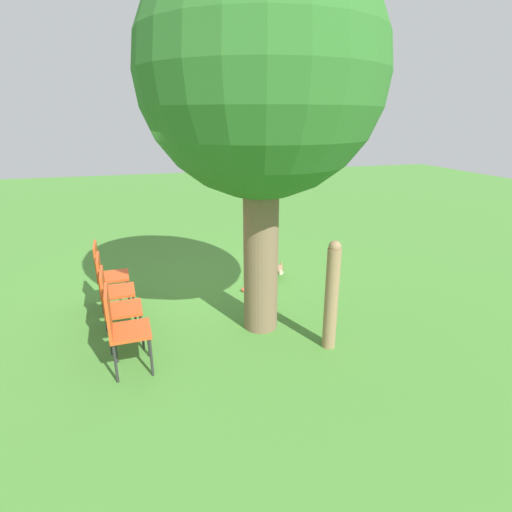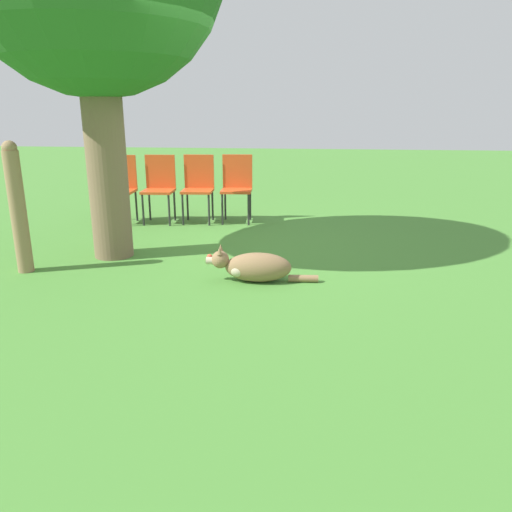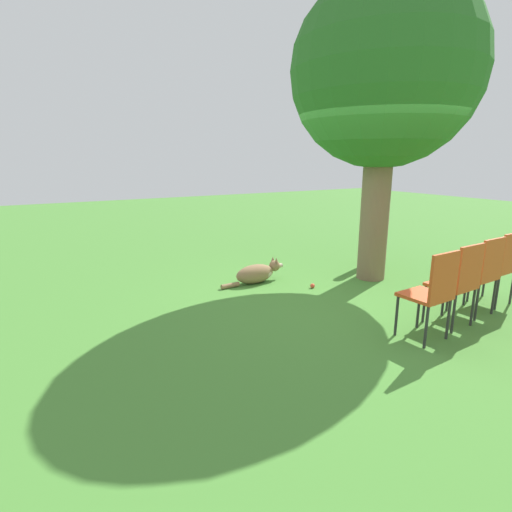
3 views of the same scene
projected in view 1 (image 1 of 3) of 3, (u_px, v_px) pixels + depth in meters
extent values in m
plane|color=#478433|center=(226.00, 302.00, 6.01)|extent=(30.00, 30.00, 0.00)
cylinder|color=#7A6047|center=(261.00, 242.00, 4.94)|extent=(0.44, 0.44, 2.34)
sphere|color=#2D6B28|center=(262.00, 73.00, 4.31)|extent=(2.72, 2.72, 2.72)
ellipsoid|color=olive|center=(270.00, 266.00, 7.05)|extent=(0.32, 0.67, 0.29)
ellipsoid|color=#C6B293|center=(274.00, 270.00, 6.89)|extent=(0.26, 0.24, 0.17)
sphere|color=olive|center=(278.00, 269.00, 6.69)|extent=(0.18, 0.18, 0.17)
cylinder|color=#C6B293|center=(281.00, 272.00, 6.60)|extent=(0.08, 0.08, 0.07)
cone|color=olive|center=(281.00, 263.00, 6.67)|extent=(0.06, 0.06, 0.08)
cone|color=olive|center=(276.00, 264.00, 6.64)|extent=(0.06, 0.06, 0.08)
cylinder|color=olive|center=(261.00, 264.00, 7.48)|extent=(0.09, 0.30, 0.07)
cylinder|color=#937551|center=(331.00, 299.00, 4.65)|extent=(0.16, 0.16, 1.25)
sphere|color=#937551|center=(335.00, 247.00, 4.44)|extent=(0.14, 0.14, 0.14)
cube|color=#D14C1E|center=(113.00, 276.00, 5.73)|extent=(0.44, 0.46, 0.04)
cube|color=#D14C1E|center=(97.00, 261.00, 5.59)|extent=(0.05, 0.44, 0.49)
cylinder|color=#2D2D2D|center=(128.00, 285.00, 6.04)|extent=(0.03, 0.03, 0.45)
cylinder|color=#2D2D2D|center=(129.00, 295.00, 5.70)|extent=(0.03, 0.03, 0.45)
cylinder|color=#2D2D2D|center=(103.00, 288.00, 5.93)|extent=(0.03, 0.03, 0.45)
cylinder|color=#2D2D2D|center=(102.00, 299.00, 5.59)|extent=(0.03, 0.03, 0.45)
cube|color=#D14C1E|center=(118.00, 291.00, 5.24)|extent=(0.44, 0.46, 0.04)
cube|color=#D14C1E|center=(100.00, 274.00, 5.10)|extent=(0.05, 0.44, 0.49)
cylinder|color=#2D2D2D|center=(133.00, 300.00, 5.55)|extent=(0.03, 0.03, 0.45)
cylinder|color=#2D2D2D|center=(135.00, 312.00, 5.21)|extent=(0.03, 0.03, 0.45)
cylinder|color=#2D2D2D|center=(106.00, 304.00, 5.44)|extent=(0.03, 0.03, 0.45)
cylinder|color=#2D2D2D|center=(106.00, 316.00, 5.10)|extent=(0.03, 0.03, 0.45)
cube|color=#D14C1E|center=(124.00, 309.00, 4.76)|extent=(0.44, 0.46, 0.04)
cube|color=#D14C1E|center=(104.00, 291.00, 4.61)|extent=(0.05, 0.44, 0.49)
cylinder|color=#2D2D2D|center=(140.00, 318.00, 5.06)|extent=(0.03, 0.03, 0.45)
cylinder|color=#2D2D2D|center=(142.00, 332.00, 4.72)|extent=(0.03, 0.03, 0.45)
cylinder|color=#2D2D2D|center=(110.00, 322.00, 4.95)|extent=(0.03, 0.03, 0.45)
cylinder|color=#2D2D2D|center=(110.00, 337.00, 4.61)|extent=(0.03, 0.03, 0.45)
cube|color=#D14C1E|center=(130.00, 331.00, 4.27)|extent=(0.44, 0.46, 0.04)
cube|color=#D14C1E|center=(108.00, 312.00, 4.12)|extent=(0.05, 0.44, 0.49)
cylinder|color=#2D2D2D|center=(148.00, 339.00, 4.57)|extent=(0.03, 0.03, 0.45)
cylinder|color=#2D2D2D|center=(151.00, 357.00, 4.23)|extent=(0.03, 0.03, 0.45)
cylinder|color=#2D2D2D|center=(115.00, 345.00, 4.46)|extent=(0.03, 0.03, 0.45)
cylinder|color=#2D2D2D|center=(116.00, 364.00, 4.12)|extent=(0.03, 0.03, 0.45)
sphere|color=#E54C33|center=(243.00, 290.00, 6.35)|extent=(0.07, 0.07, 0.07)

